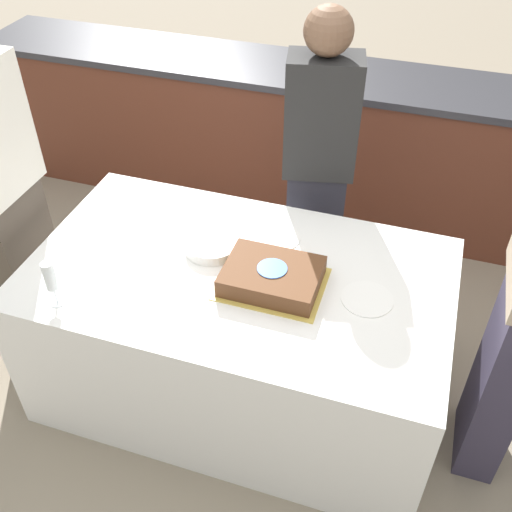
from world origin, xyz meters
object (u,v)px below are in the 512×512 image
(cake, at_px, (272,277))
(plate_stack, at_px, (212,245))
(wine_glass, at_px, (50,277))
(person_seated_left, at_px, (1,193))
(person_cutting_cake, at_px, (318,167))

(cake, relative_size, plate_stack, 1.74)
(plate_stack, bearing_deg, wine_glass, -132.54)
(person_seated_left, bearing_deg, plate_stack, -83.77)
(plate_stack, xyz_separation_m, person_cutting_cake, (0.30, 0.61, 0.07))
(person_cutting_cake, xyz_separation_m, person_seated_left, (-1.22, -0.71, 0.06))
(wine_glass, xyz_separation_m, person_cutting_cake, (0.74, 1.09, -0.03))
(person_seated_left, bearing_deg, cake, -91.47)
(plate_stack, distance_m, person_seated_left, 0.94)
(wine_glass, bearing_deg, person_cutting_cake, 55.86)
(cake, relative_size, person_seated_left, 0.24)
(plate_stack, relative_size, person_cutting_cake, 0.15)
(person_cutting_cake, bearing_deg, plate_stack, 51.98)
(cake, bearing_deg, plate_stack, 156.21)
(person_cutting_cake, bearing_deg, person_seated_left, 18.31)
(person_cutting_cake, bearing_deg, wine_glass, 43.92)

